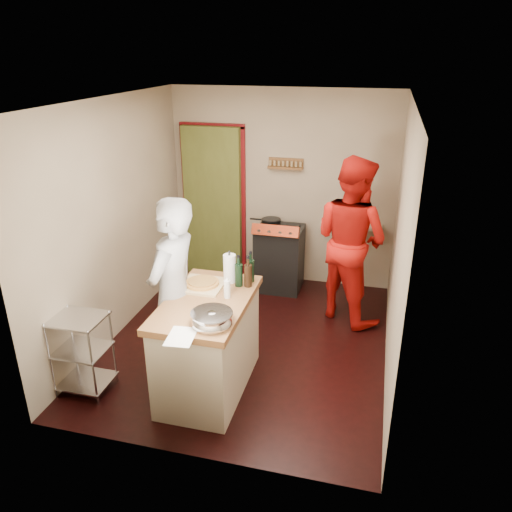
# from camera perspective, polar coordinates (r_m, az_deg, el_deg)

# --- Properties ---
(floor) EXTENTS (3.50, 3.50, 0.00)m
(floor) POSITION_cam_1_polar(r_m,az_deg,el_deg) (5.68, -0.92, -9.72)
(floor) COLOR black
(floor) RESTS_ON ground
(back_wall) EXTENTS (3.00, 0.44, 2.60)m
(back_wall) POSITION_cam_1_polar(r_m,az_deg,el_deg) (6.95, -2.21, 6.74)
(back_wall) COLOR tan
(back_wall) RESTS_ON ground
(left_wall) EXTENTS (0.04, 3.50, 2.60)m
(left_wall) POSITION_cam_1_polar(r_m,az_deg,el_deg) (5.67, -15.84, 3.88)
(left_wall) COLOR tan
(left_wall) RESTS_ON ground
(right_wall) EXTENTS (0.04, 3.50, 2.60)m
(right_wall) POSITION_cam_1_polar(r_m,az_deg,el_deg) (4.94, 16.01, 1.08)
(right_wall) COLOR tan
(right_wall) RESTS_ON ground
(ceiling) EXTENTS (3.00, 3.50, 0.02)m
(ceiling) POSITION_cam_1_polar(r_m,az_deg,el_deg) (4.81, -1.12, 17.49)
(ceiling) COLOR white
(ceiling) RESTS_ON back_wall
(stove) EXTENTS (0.60, 0.63, 1.00)m
(stove) POSITION_cam_1_polar(r_m,az_deg,el_deg) (6.69, 2.67, -0.12)
(stove) COLOR black
(stove) RESTS_ON ground
(wire_shelving) EXTENTS (0.48, 0.40, 0.80)m
(wire_shelving) POSITION_cam_1_polar(r_m,az_deg,el_deg) (5.01, -19.29, -10.16)
(wire_shelving) COLOR silver
(wire_shelving) RESTS_ON ground
(island) EXTENTS (0.74, 1.42, 1.25)m
(island) POSITION_cam_1_polar(r_m,az_deg,el_deg) (4.76, -5.43, -9.82)
(island) COLOR beige
(island) RESTS_ON ground
(person_stripe) EXTENTS (0.54, 0.73, 1.86)m
(person_stripe) POSITION_cam_1_polar(r_m,az_deg,el_deg) (4.72, -9.41, -4.30)
(person_stripe) COLOR silver
(person_stripe) RESTS_ON ground
(person_red) EXTENTS (1.21, 1.17, 1.97)m
(person_red) POSITION_cam_1_polar(r_m,az_deg,el_deg) (5.89, 10.78, 1.81)
(person_red) COLOR #BA120C
(person_red) RESTS_ON ground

